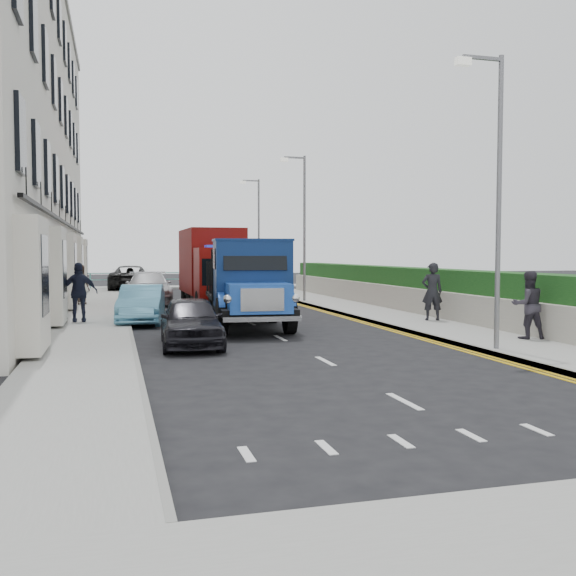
{
  "coord_description": "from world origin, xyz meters",
  "views": [
    {
      "loc": [
        -4.49,
        -15.36,
        2.39
      ],
      "look_at": [
        0.29,
        2.24,
        1.4
      ],
      "focal_mm": 40.0,
      "sensor_mm": 36.0,
      "label": 1
    }
  ],
  "objects_px": {
    "red_lorry": "(214,267)",
    "parked_car_front": "(191,321)",
    "lamp_mid": "(302,219)",
    "bedford_lorry": "(252,289)",
    "lamp_far": "(257,228)",
    "pedestrian_east_near": "(432,291)",
    "lamp_near": "(495,185)"
  },
  "relations": [
    {
      "from": "pedestrian_east_near",
      "to": "parked_car_front",
      "type": "bearing_deg",
      "value": 32.95
    },
    {
      "from": "lamp_far",
      "to": "parked_car_front",
      "type": "relative_size",
      "value": 1.85
    },
    {
      "from": "pedestrian_east_near",
      "to": "lamp_near",
      "type": "bearing_deg",
      "value": 87.37
    },
    {
      "from": "lamp_near",
      "to": "parked_car_front",
      "type": "height_order",
      "value": "lamp_near"
    },
    {
      "from": "lamp_far",
      "to": "parked_car_front",
      "type": "xyz_separation_m",
      "value": [
        -6.78,
        -22.89,
        -3.35
      ]
    },
    {
      "from": "lamp_near",
      "to": "lamp_far",
      "type": "xyz_separation_m",
      "value": [
        0.0,
        26.0,
        0.0
      ]
    },
    {
      "from": "lamp_far",
      "to": "parked_car_front",
      "type": "bearing_deg",
      "value": -106.49
    },
    {
      "from": "lamp_mid",
      "to": "bedford_lorry",
      "type": "bearing_deg",
      "value": -114.52
    },
    {
      "from": "bedford_lorry",
      "to": "lamp_near",
      "type": "bearing_deg",
      "value": -47.9
    },
    {
      "from": "red_lorry",
      "to": "pedestrian_east_near",
      "type": "xyz_separation_m",
      "value": [
        6.35,
        -7.12,
        -0.72
      ]
    },
    {
      "from": "lamp_near",
      "to": "red_lorry",
      "type": "relative_size",
      "value": 1.07
    },
    {
      "from": "lamp_near",
      "to": "lamp_far",
      "type": "distance_m",
      "value": 26.0
    },
    {
      "from": "lamp_mid",
      "to": "bedford_lorry",
      "type": "distance_m",
      "value": 11.37
    },
    {
      "from": "pedestrian_east_near",
      "to": "lamp_far",
      "type": "bearing_deg",
      "value": -72.29
    },
    {
      "from": "lamp_near",
      "to": "bedford_lorry",
      "type": "relative_size",
      "value": 1.16
    },
    {
      "from": "lamp_near",
      "to": "lamp_mid",
      "type": "relative_size",
      "value": 1.0
    },
    {
      "from": "bedford_lorry",
      "to": "parked_car_front",
      "type": "distance_m",
      "value": 3.64
    },
    {
      "from": "parked_car_front",
      "to": "pedestrian_east_near",
      "type": "relative_size",
      "value": 1.94
    },
    {
      "from": "lamp_mid",
      "to": "parked_car_front",
      "type": "bearing_deg",
      "value": -117.74
    },
    {
      "from": "lamp_far",
      "to": "lamp_near",
      "type": "bearing_deg",
      "value": -90.0
    },
    {
      "from": "bedford_lorry",
      "to": "pedestrian_east_near",
      "type": "height_order",
      "value": "bedford_lorry"
    },
    {
      "from": "lamp_mid",
      "to": "red_lorry",
      "type": "distance_m",
      "value": 5.77
    },
    {
      "from": "lamp_near",
      "to": "pedestrian_east_near",
      "type": "xyz_separation_m",
      "value": [
        1.72,
        6.24,
        -2.9
      ]
    },
    {
      "from": "bedford_lorry",
      "to": "red_lorry",
      "type": "relative_size",
      "value": 0.92
    },
    {
      "from": "lamp_far",
      "to": "bedford_lorry",
      "type": "relative_size",
      "value": 1.16
    },
    {
      "from": "lamp_mid",
      "to": "lamp_far",
      "type": "height_order",
      "value": "same"
    },
    {
      "from": "red_lorry",
      "to": "parked_car_front",
      "type": "xyz_separation_m",
      "value": [
        -2.14,
        -10.24,
        -1.17
      ]
    },
    {
      "from": "parked_car_front",
      "to": "bedford_lorry",
      "type": "bearing_deg",
      "value": 55.49
    },
    {
      "from": "lamp_mid",
      "to": "red_lorry",
      "type": "height_order",
      "value": "lamp_mid"
    },
    {
      "from": "red_lorry",
      "to": "parked_car_front",
      "type": "height_order",
      "value": "red_lorry"
    },
    {
      "from": "lamp_near",
      "to": "lamp_mid",
      "type": "xyz_separation_m",
      "value": [
        0.0,
        16.0,
        0.0
      ]
    },
    {
      "from": "lamp_far",
      "to": "bedford_lorry",
      "type": "bearing_deg",
      "value": -102.88
    }
  ]
}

